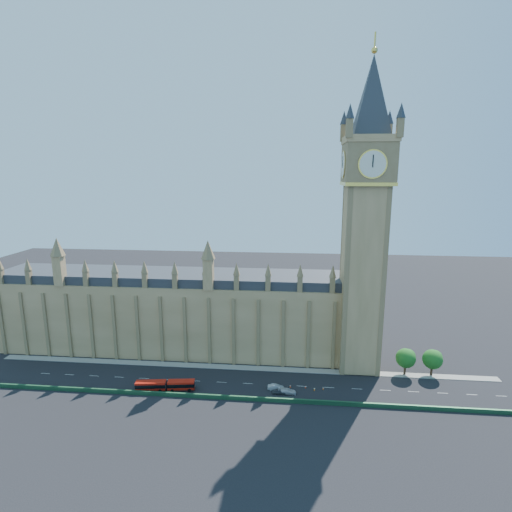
# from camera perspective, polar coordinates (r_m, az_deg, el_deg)

# --- Properties ---
(ground) EXTENTS (400.00, 400.00, 0.00)m
(ground) POSITION_cam_1_polar(r_m,az_deg,el_deg) (125.49, -3.07, -17.64)
(ground) COLOR black
(ground) RESTS_ON ground
(palace_westminster) EXTENTS (120.00, 20.00, 28.00)m
(palace_westminster) POSITION_cam_1_polar(r_m,az_deg,el_deg) (144.66, -11.75, -7.74)
(palace_westminster) COLOR #9C7C4B
(palace_westminster) RESTS_ON ground
(elizabeth_tower) EXTENTS (20.59, 20.59, 105.00)m
(elizabeth_tower) POSITION_cam_1_polar(r_m,az_deg,el_deg) (124.04, 15.47, 8.10)
(elizabeth_tower) COLOR #9C7C4B
(elizabeth_tower) RESTS_ON ground
(bridge_parapet) EXTENTS (160.00, 0.60, 1.20)m
(bridge_parapet) POSITION_cam_1_polar(r_m,az_deg,el_deg) (117.52, -3.75, -19.52)
(bridge_parapet) COLOR #1E4C2D
(bridge_parapet) RESTS_ON ground
(kerb_north) EXTENTS (160.00, 3.00, 0.16)m
(kerb_north) POSITION_cam_1_polar(r_m,az_deg,el_deg) (133.71, -2.44, -15.62)
(kerb_north) COLOR gray
(kerb_north) RESTS_ON ground
(tree_east_near) EXTENTS (6.00, 6.00, 8.50)m
(tree_east_near) POSITION_cam_1_polar(r_m,az_deg,el_deg) (135.43, 20.69, -13.43)
(tree_east_near) COLOR #382619
(tree_east_near) RESTS_ON ground
(tree_east_far) EXTENTS (6.00, 6.00, 8.50)m
(tree_east_far) POSITION_cam_1_polar(r_m,az_deg,el_deg) (137.75, 23.99, -13.27)
(tree_east_far) COLOR #382619
(tree_east_far) RESTS_ON ground
(red_bus) EXTENTS (17.04, 4.73, 2.87)m
(red_bus) POSITION_cam_1_polar(r_m,az_deg,el_deg) (123.80, -12.84, -17.58)
(red_bus) COLOR red
(red_bus) RESTS_ON ground
(car_grey) EXTENTS (3.94, 1.63, 1.33)m
(car_grey) POSITION_cam_1_polar(r_m,az_deg,el_deg) (119.96, 3.34, -18.77)
(car_grey) COLOR #414349
(car_grey) RESTS_ON ground
(car_silver) EXTENTS (4.75, 1.75, 1.55)m
(car_silver) POSITION_cam_1_polar(r_m,az_deg,el_deg) (121.72, 2.85, -18.22)
(car_silver) COLOR #A9ACB0
(car_silver) RESTS_ON ground
(car_white) EXTENTS (5.14, 2.21, 1.48)m
(car_white) POSITION_cam_1_polar(r_m,az_deg,el_deg) (120.18, 4.49, -18.69)
(car_white) COLOR silver
(car_white) RESTS_ON ground
(cone_a) EXTENTS (0.48, 0.48, 0.65)m
(cone_a) POSITION_cam_1_polar(r_m,az_deg,el_deg) (123.49, 7.09, -18.07)
(cone_a) COLOR black
(cone_a) RESTS_ON ground
(cone_b) EXTENTS (0.58, 0.58, 0.70)m
(cone_b) POSITION_cam_1_polar(r_m,az_deg,el_deg) (123.50, 9.58, -18.14)
(cone_b) COLOR black
(cone_b) RESTS_ON ground
(cone_c) EXTENTS (0.54, 0.54, 0.76)m
(cone_c) POSITION_cam_1_polar(r_m,az_deg,el_deg) (122.73, 8.35, -18.29)
(cone_c) COLOR black
(cone_c) RESTS_ON ground
(cone_d) EXTENTS (0.58, 0.58, 0.70)m
(cone_d) POSITION_cam_1_polar(r_m,az_deg,el_deg) (123.37, 4.94, -18.04)
(cone_d) COLOR black
(cone_d) RESTS_ON ground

